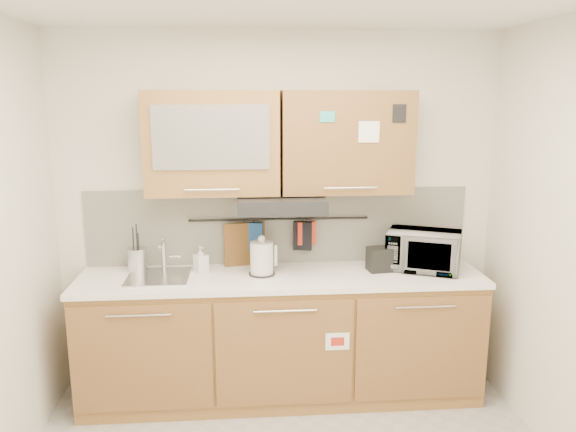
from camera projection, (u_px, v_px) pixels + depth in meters
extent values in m
plane|color=silver|center=(279.00, 212.00, 4.14)|extent=(3.20, 0.00, 3.20)
cube|color=olive|center=(282.00, 338.00, 4.03)|extent=(2.80, 0.60, 0.88)
cube|color=black|center=(282.00, 387.00, 4.11)|extent=(2.80, 0.54, 0.10)
cube|color=brown|center=(142.00, 359.00, 3.65)|extent=(0.91, 0.02, 0.74)
cylinder|color=silver|center=(138.00, 316.00, 3.56)|extent=(0.41, 0.01, 0.01)
cube|color=brown|center=(285.00, 354.00, 3.72)|extent=(0.91, 0.02, 0.74)
cylinder|color=silver|center=(285.00, 311.00, 3.63)|extent=(0.41, 0.01, 0.01)
cube|color=brown|center=(422.00, 349.00, 3.79)|extent=(0.91, 0.02, 0.74)
cylinder|color=silver|center=(426.00, 307.00, 3.70)|extent=(0.41, 0.01, 0.01)
cube|color=white|center=(281.00, 277.00, 3.92)|extent=(2.82, 0.62, 0.04)
cube|color=silver|center=(279.00, 226.00, 4.15)|extent=(2.80, 0.02, 0.56)
cube|color=olive|center=(213.00, 143.00, 3.82)|extent=(0.90, 0.35, 0.70)
cube|color=silver|center=(211.00, 137.00, 3.63)|extent=(0.76, 0.02, 0.42)
cube|color=brown|center=(346.00, 142.00, 3.89)|extent=(0.90, 0.35, 0.70)
cube|color=white|center=(369.00, 132.00, 3.71)|extent=(0.14, 0.00, 0.14)
cube|color=black|center=(281.00, 203.00, 3.87)|extent=(0.60, 0.46, 0.10)
cube|color=silver|center=(158.00, 278.00, 3.86)|extent=(0.42, 0.40, 0.03)
cylinder|color=silver|center=(164.00, 254.00, 3.99)|extent=(0.03, 0.03, 0.24)
cylinder|color=silver|center=(161.00, 243.00, 3.90)|extent=(0.02, 0.18, 0.02)
cylinder|color=black|center=(279.00, 219.00, 4.10)|extent=(1.30, 0.02, 0.02)
cylinder|color=#B6B6BB|center=(137.00, 260.00, 3.97)|extent=(0.17, 0.17, 0.17)
cylinder|color=black|center=(134.00, 249.00, 3.97)|extent=(0.01, 0.01, 0.32)
cylinder|color=black|center=(139.00, 253.00, 3.94)|extent=(0.01, 0.01, 0.29)
cylinder|color=black|center=(137.00, 247.00, 3.98)|extent=(0.01, 0.01, 0.34)
cylinder|color=black|center=(134.00, 255.00, 3.94)|extent=(0.01, 0.01, 0.25)
cylinder|color=silver|center=(262.00, 258.00, 3.90)|extent=(0.21, 0.21, 0.24)
sphere|color=silver|center=(262.00, 239.00, 3.87)|extent=(0.05, 0.05, 0.05)
cube|color=silver|center=(275.00, 255.00, 3.94)|extent=(0.03, 0.04, 0.15)
cylinder|color=black|center=(262.00, 273.00, 3.92)|extent=(0.18, 0.18, 0.01)
cube|color=black|center=(384.00, 259.00, 4.00)|extent=(0.24, 0.16, 0.17)
cube|color=black|center=(379.00, 249.00, 3.97)|extent=(0.08, 0.11, 0.01)
cube|color=black|center=(389.00, 248.00, 3.99)|extent=(0.08, 0.11, 0.01)
imported|color=#999999|center=(423.00, 250.00, 4.02)|extent=(0.60, 0.51, 0.28)
imported|color=#999999|center=(201.00, 259.00, 3.96)|extent=(0.12, 0.12, 0.19)
cube|color=brown|center=(245.00, 248.00, 4.11)|extent=(0.30, 0.07, 0.37)
cube|color=navy|center=(254.00, 237.00, 4.10)|extent=(0.13, 0.07, 0.22)
cube|color=black|center=(303.00, 236.00, 4.13)|extent=(0.14, 0.07, 0.21)
cube|color=red|center=(307.00, 233.00, 4.12)|extent=(0.14, 0.05, 0.17)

